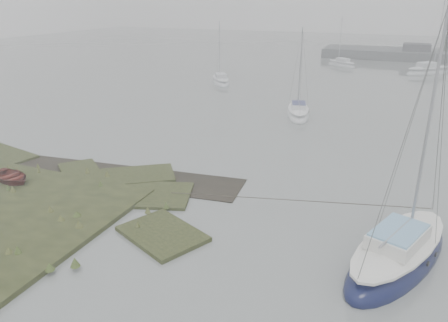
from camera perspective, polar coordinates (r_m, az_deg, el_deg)
ground at (r=46.19m, az=10.92°, el=8.65°), size 160.00×160.00×0.00m
sailboat_main at (r=18.00m, az=21.74°, el=-11.38°), size 4.68×7.48×10.04m
sailboat_white at (r=37.22m, az=9.65°, el=6.20°), size 3.20×5.72×7.68m
sailboat_far_a at (r=50.82m, az=-0.43°, el=10.37°), size 4.31×5.34×7.40m
sailboat_far_b at (r=62.77m, az=25.07°, el=10.53°), size 6.37×6.46×9.64m
sailboat_far_c at (r=65.83m, az=15.09°, el=12.08°), size 5.10×4.64×7.35m
dinghy at (r=25.68m, az=-26.10°, el=-1.82°), size 3.06×2.48×0.56m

